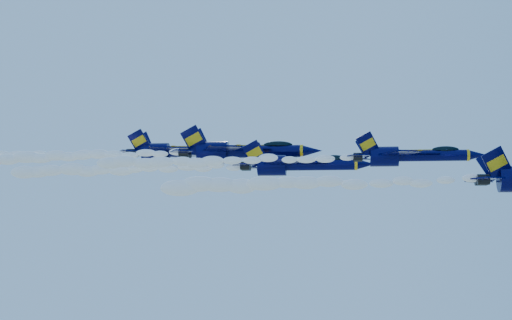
# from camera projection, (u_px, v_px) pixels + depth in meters

# --- Properties ---
(smoke_trail_jet_lead) EXTENTS (31.09, 1.72, 1.55)m
(smoke_trail_jet_lead) POSITION_uv_depth(u_px,v_px,m) (318.00, 183.00, 71.37)
(smoke_trail_jet_lead) COLOR white
(jet_second) EXTENTS (14.99, 12.29, 5.57)m
(jet_second) POSITION_uv_depth(u_px,v_px,m) (411.00, 155.00, 81.37)
(jet_second) COLOR #020233
(smoke_trail_jet_second) EXTENTS (31.09, 1.55, 1.40)m
(smoke_trail_jet_second) POSITION_uv_depth(u_px,v_px,m) (221.00, 161.00, 84.03)
(smoke_trail_jet_second) COLOR white
(jet_third) EXTENTS (17.02, 13.96, 6.32)m
(jet_third) POSITION_uv_depth(u_px,v_px,m) (299.00, 164.00, 90.36)
(jet_third) COLOR #020233
(smoke_trail_jet_third) EXTENTS (31.09, 1.76, 1.58)m
(smoke_trail_jet_third) POSITION_uv_depth(u_px,v_px,m) (124.00, 169.00, 93.13)
(smoke_trail_jet_third) COLOR white
(jet_fourth) EXTENTS (19.63, 16.10, 7.29)m
(jet_fourth) POSITION_uv_depth(u_px,v_px,m) (241.00, 151.00, 97.61)
(jet_fourth) COLOR #020233
(smoke_trail_jet_fourth) EXTENTS (31.09, 2.03, 1.83)m
(smoke_trail_jet_fourth) POSITION_uv_depth(u_px,v_px,m) (73.00, 156.00, 100.51)
(smoke_trail_jet_fourth) COLOR white
(jet_fifth) EXTENTS (18.49, 15.16, 6.87)m
(jet_fifth) POSITION_uv_depth(u_px,v_px,m) (179.00, 151.00, 107.90)
(jet_fifth) COLOR #020233
(smoke_trail_jet_fifth) EXTENTS (31.09, 1.91, 1.72)m
(smoke_trail_jet_fifth) POSITION_uv_depth(u_px,v_px,m) (32.00, 156.00, 110.75)
(smoke_trail_jet_fifth) COLOR white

